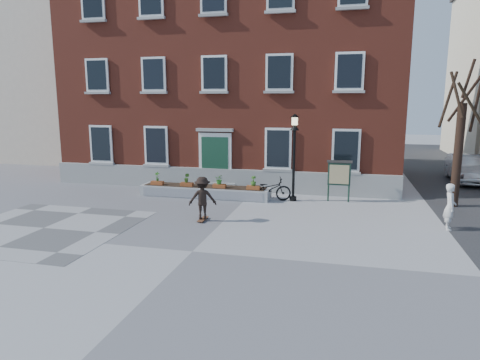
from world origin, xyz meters
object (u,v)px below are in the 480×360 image
(lamp_post, at_px, (294,145))
(skateboarder, at_px, (202,198))
(bystander, at_px, (450,207))
(bicycle, at_px, (269,189))
(parked_car, at_px, (467,169))
(notice_board, at_px, (339,174))

(lamp_post, height_order, skateboarder, lamp_post)
(bystander, height_order, lamp_post, lamp_post)
(bicycle, height_order, bystander, bystander)
(bicycle, height_order, parked_car, parked_car)
(bicycle, bearing_deg, skateboarder, 138.45)
(bicycle, relative_size, skateboarder, 1.20)
(lamp_post, bearing_deg, notice_board, 9.09)
(lamp_post, relative_size, notice_board, 2.10)
(bicycle, xyz_separation_m, lamp_post, (1.08, 0.26, 2.01))
(bicycle, relative_size, notice_board, 1.08)
(notice_board, bearing_deg, parked_car, 43.37)
(parked_car, bearing_deg, bicycle, -142.57)
(bicycle, bearing_deg, bystander, -128.16)
(parked_car, height_order, skateboarder, skateboarder)
(notice_board, bearing_deg, lamp_post, -170.91)
(bicycle, height_order, lamp_post, lamp_post)
(bystander, relative_size, lamp_post, 0.42)
(bystander, relative_size, notice_board, 0.88)
(parked_car, height_order, lamp_post, lamp_post)
(bystander, bearing_deg, parked_car, -12.01)
(bicycle, distance_m, bystander, 7.51)
(bicycle, distance_m, parked_car, 12.22)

